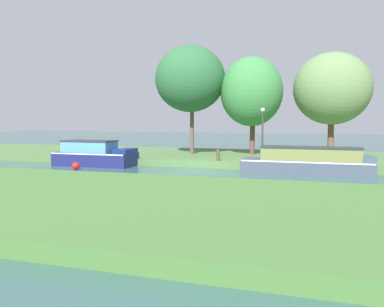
{
  "coord_description": "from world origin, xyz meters",
  "views": [
    {
      "loc": [
        6.57,
        -20.57,
        2.86
      ],
      "look_at": [
        -0.48,
        1.2,
        0.9
      ],
      "focal_mm": 38.33,
      "sensor_mm": 36.0,
      "label": 1
    }
  ],
  "objects_px": {
    "slate_narrowboat": "(308,162)",
    "mooring_post_near": "(321,159)",
    "willow_tree_right": "(332,89)",
    "navy_barge": "(95,155)",
    "mooring_post_far": "(218,155)",
    "channel_buoy": "(76,166)",
    "willow_tree_left": "(190,79)",
    "willow_tree_centre": "(251,92)",
    "lamp_post": "(263,128)"
  },
  "relations": [
    {
      "from": "slate_narrowboat",
      "to": "mooring_post_near",
      "type": "relative_size",
      "value": 12.38
    },
    {
      "from": "willow_tree_right",
      "to": "mooring_post_near",
      "type": "xyz_separation_m",
      "value": [
        -0.55,
        -5.71,
        -4.15
      ]
    },
    {
      "from": "navy_barge",
      "to": "mooring_post_far",
      "type": "distance_m",
      "value": 7.52
    },
    {
      "from": "channel_buoy",
      "to": "willow_tree_right",
      "type": "bearing_deg",
      "value": 33.87
    },
    {
      "from": "willow_tree_left",
      "to": "willow_tree_centre",
      "type": "distance_m",
      "value": 4.23
    },
    {
      "from": "willow_tree_right",
      "to": "mooring_post_near",
      "type": "height_order",
      "value": "willow_tree_right"
    },
    {
      "from": "channel_buoy",
      "to": "mooring_post_far",
      "type": "bearing_deg",
      "value": 25.06
    },
    {
      "from": "navy_barge",
      "to": "willow_tree_left",
      "type": "distance_m",
      "value": 8.24
    },
    {
      "from": "lamp_post",
      "to": "mooring_post_near",
      "type": "bearing_deg",
      "value": -15.48
    },
    {
      "from": "lamp_post",
      "to": "mooring_post_far",
      "type": "distance_m",
      "value": 3.05
    },
    {
      "from": "willow_tree_right",
      "to": "lamp_post",
      "type": "bearing_deg",
      "value": -128.75
    },
    {
      "from": "navy_barge",
      "to": "lamp_post",
      "type": "distance_m",
      "value": 10.22
    },
    {
      "from": "willow_tree_left",
      "to": "mooring_post_near",
      "type": "distance_m",
      "value": 10.53
    },
    {
      "from": "willow_tree_left",
      "to": "mooring_post_far",
      "type": "bearing_deg",
      "value": -51.16
    },
    {
      "from": "willow_tree_left",
      "to": "mooring_post_far",
      "type": "distance_m",
      "value": 6.65
    },
    {
      "from": "slate_narrowboat",
      "to": "navy_barge",
      "type": "bearing_deg",
      "value": -180.0
    },
    {
      "from": "willow_tree_centre",
      "to": "mooring_post_near",
      "type": "bearing_deg",
      "value": -43.35
    },
    {
      "from": "willow_tree_centre",
      "to": "channel_buoy",
      "type": "xyz_separation_m",
      "value": [
        -8.5,
        -7.72,
        -4.41
      ]
    },
    {
      "from": "slate_narrowboat",
      "to": "mooring_post_far",
      "type": "bearing_deg",
      "value": 165.94
    },
    {
      "from": "willow_tree_right",
      "to": "slate_narrowboat",
      "type": "bearing_deg",
      "value": -99.36
    },
    {
      "from": "lamp_post",
      "to": "willow_tree_right",
      "type": "bearing_deg",
      "value": 51.25
    },
    {
      "from": "willow_tree_left",
      "to": "willow_tree_centre",
      "type": "relative_size",
      "value": 1.13
    },
    {
      "from": "slate_narrowboat",
      "to": "lamp_post",
      "type": "xyz_separation_m",
      "value": [
        -2.7,
        2.2,
        1.7
      ]
    },
    {
      "from": "slate_narrowboat",
      "to": "willow_tree_centre",
      "type": "height_order",
      "value": "willow_tree_centre"
    },
    {
      "from": "navy_barge",
      "to": "willow_tree_right",
      "type": "height_order",
      "value": "willow_tree_right"
    },
    {
      "from": "willow_tree_right",
      "to": "channel_buoy",
      "type": "height_order",
      "value": "willow_tree_right"
    },
    {
      "from": "navy_barge",
      "to": "mooring_post_near",
      "type": "xyz_separation_m",
      "value": [
        13.14,
        1.29,
        0.01
      ]
    },
    {
      "from": "willow_tree_centre",
      "to": "willow_tree_right",
      "type": "height_order",
      "value": "willow_tree_right"
    },
    {
      "from": "lamp_post",
      "to": "mooring_post_near",
      "type": "relative_size",
      "value": 5.8
    },
    {
      "from": "lamp_post",
      "to": "mooring_post_near",
      "type": "xyz_separation_m",
      "value": [
        3.3,
        -0.91,
        -1.66
      ]
    },
    {
      "from": "willow_tree_right",
      "to": "mooring_post_far",
      "type": "bearing_deg",
      "value": -137.74
    },
    {
      "from": "navy_barge",
      "to": "mooring_post_near",
      "type": "relative_size",
      "value": 9.22
    },
    {
      "from": "willow_tree_right",
      "to": "mooring_post_far",
      "type": "height_order",
      "value": "willow_tree_right"
    },
    {
      "from": "navy_barge",
      "to": "willow_tree_right",
      "type": "relative_size",
      "value": 0.72
    },
    {
      "from": "slate_narrowboat",
      "to": "willow_tree_right",
      "type": "relative_size",
      "value": 0.97
    },
    {
      "from": "lamp_post",
      "to": "channel_buoy",
      "type": "xyz_separation_m",
      "value": [
        -9.76,
        -4.34,
        -2.11
      ]
    },
    {
      "from": "mooring_post_near",
      "to": "lamp_post",
      "type": "bearing_deg",
      "value": 164.52
    },
    {
      "from": "willow_tree_centre",
      "to": "willow_tree_right",
      "type": "bearing_deg",
      "value": 15.47
    },
    {
      "from": "willow_tree_right",
      "to": "lamp_post",
      "type": "distance_m",
      "value": 6.64
    },
    {
      "from": "mooring_post_far",
      "to": "willow_tree_left",
      "type": "bearing_deg",
      "value": 128.84
    },
    {
      "from": "slate_narrowboat",
      "to": "channel_buoy",
      "type": "relative_size",
      "value": 15.17
    },
    {
      "from": "navy_barge",
      "to": "slate_narrowboat",
      "type": "distance_m",
      "value": 12.54
    },
    {
      "from": "navy_barge",
      "to": "willow_tree_centre",
      "type": "bearing_deg",
      "value": 33.02
    },
    {
      "from": "slate_narrowboat",
      "to": "willow_tree_left",
      "type": "height_order",
      "value": "willow_tree_left"
    },
    {
      "from": "slate_narrowboat",
      "to": "willow_tree_right",
      "type": "bearing_deg",
      "value": 80.64
    },
    {
      "from": "navy_barge",
      "to": "slate_narrowboat",
      "type": "bearing_deg",
      "value": 0.0
    },
    {
      "from": "willow_tree_right",
      "to": "lamp_post",
      "type": "relative_size",
      "value": 2.21
    },
    {
      "from": "channel_buoy",
      "to": "navy_barge",
      "type": "bearing_deg",
      "value": 92.27
    },
    {
      "from": "mooring_post_far",
      "to": "channel_buoy",
      "type": "distance_m",
      "value": 8.1
    },
    {
      "from": "lamp_post",
      "to": "mooring_post_far",
      "type": "xyz_separation_m",
      "value": [
        -2.43,
        -0.91,
        -1.59
      ]
    }
  ]
}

